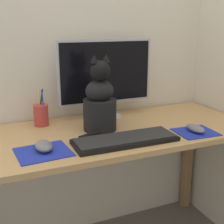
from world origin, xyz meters
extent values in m
cube|color=beige|center=(0.00, 0.33, 1.25)|extent=(7.00, 0.04, 2.50)
cube|color=tan|center=(0.00, 0.00, 0.71)|extent=(1.38, 0.59, 0.02)
cube|color=olive|center=(0.65, 0.26, 0.35)|extent=(0.05, 0.05, 0.70)
cylinder|color=#B2B2B7|center=(0.04, 0.20, 0.73)|extent=(0.17, 0.17, 0.01)
cylinder|color=#B2B2B7|center=(0.04, 0.20, 0.77)|extent=(0.04, 0.04, 0.07)
cube|color=#B2B2B7|center=(0.04, 0.20, 0.97)|extent=(0.51, 0.02, 0.33)
cube|color=black|center=(0.04, 0.19, 0.97)|extent=(0.49, 0.00, 0.31)
cube|color=black|center=(-0.02, -0.17, 0.73)|extent=(0.45, 0.16, 0.02)
cube|color=black|center=(-0.02, -0.17, 0.74)|extent=(0.43, 0.14, 0.01)
cube|color=#1E2D9E|center=(-0.36, -0.14, 0.72)|extent=(0.22, 0.20, 0.00)
cube|color=#1E2D9E|center=(0.34, -0.19, 0.72)|extent=(0.19, 0.17, 0.00)
ellipsoid|color=slate|center=(-0.36, -0.13, 0.74)|extent=(0.07, 0.11, 0.04)
ellipsoid|color=slate|center=(0.34, -0.19, 0.74)|extent=(0.06, 0.11, 0.03)
cylinder|color=black|center=(-0.06, 0.03, 0.80)|extent=(0.16, 0.16, 0.15)
ellipsoid|color=black|center=(-0.06, 0.03, 0.91)|extent=(0.14, 0.12, 0.10)
sphere|color=black|center=(-0.06, 0.02, 1.01)|extent=(0.09, 0.09, 0.09)
cone|color=black|center=(-0.09, 0.01, 1.06)|extent=(0.04, 0.04, 0.04)
cone|color=black|center=(-0.03, 0.02, 1.06)|extent=(0.04, 0.04, 0.04)
cylinder|color=black|center=(-0.10, -0.04, 0.73)|extent=(0.20, 0.09, 0.02)
cylinder|color=#B23833|center=(-0.30, 0.20, 0.78)|extent=(0.07, 0.07, 0.11)
cylinder|color=#1E47B2|center=(-0.29, 0.18, 0.83)|extent=(0.02, 0.01, 0.14)
cylinder|color=yellow|center=(-0.31, 0.21, 0.83)|extent=(0.02, 0.01, 0.14)
cylinder|color=black|center=(-0.30, 0.21, 0.83)|extent=(0.03, 0.02, 0.14)
camera|label=1|loc=(-0.56, -1.30, 1.22)|focal=50.00mm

